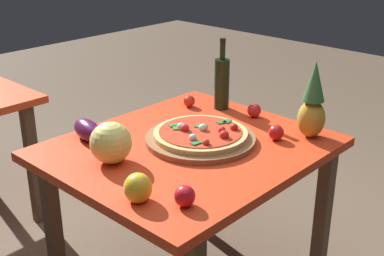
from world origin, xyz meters
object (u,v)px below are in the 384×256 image
pineapple_left (313,104)px  melon (111,143)px  eggplant (88,130)px  tomato_at_corner (254,110)px  tomato_near_board (185,196)px  tomato_by_bottle (189,101)px  pizza_board (200,139)px  display_table (189,164)px  pizza (201,133)px  wine_bottle (222,82)px  tomato_beside_pepper (276,132)px  bell_pepper (138,188)px

pineapple_left → melon: pineapple_left is taller
eggplant → tomato_at_corner: eggplant is taller
pineapple_left → tomato_near_board: size_ratio=4.64×
tomato_at_corner → tomato_by_bottle: size_ratio=1.12×
pizza_board → melon: melon is taller
display_table → tomato_at_corner: (0.46, -0.01, 0.13)m
pizza_board → tomato_at_corner: 0.40m
tomato_near_board → display_table: bearing=41.9°
pizza_board → tomato_near_board: size_ratio=6.46×
pizza → tomato_near_board: (-0.43, -0.32, -0.00)m
display_table → tomato_by_bottle: 0.49m
tomato_near_board → tomato_by_bottle: size_ratio=1.24×
display_table → wine_bottle: wine_bottle is taller
tomato_beside_pepper → pizza_board: bearing=136.6°
pizza_board → melon: 0.42m
display_table → eggplant: bearing=126.2°
tomato_by_bottle → pineapple_left: bearing=-82.7°
eggplant → pineapple_left: bearing=-44.8°
pizza_board → pineapple_left: 0.51m
pineapple_left → tomato_beside_pepper: bearing=146.6°
wine_bottle → melon: wine_bottle is taller
display_table → pineapple_left: (0.43, -0.33, 0.25)m
tomato_at_corner → tomato_beside_pepper: bearing=-124.0°
pizza_board → pizza: pizza is taller
wine_bottle → pineapple_left: bearing=-91.3°
pizza_board → melon: bearing=162.5°
bell_pepper → tomato_at_corner: (0.92, 0.19, -0.02)m
pineapple_left → melon: (-0.77, 0.44, -0.07)m
tomato_near_board → pizza: bearing=36.3°
display_table → wine_bottle: 0.54m
pizza_board → eggplant: eggplant is taller
bell_pepper → tomato_at_corner: bearing=11.8°
pizza → tomato_beside_pepper: bearing=-43.0°
eggplant → tomato_beside_pepper: bearing=-47.0°
pizza → pineapple_left: size_ratio=1.19×
pineapple_left → pizza: bearing=140.1°
tomato_by_bottle → pizza_board: bearing=-130.4°
pizza_board → pineapple_left: bearing=-40.1°
wine_bottle → tomato_by_bottle: size_ratio=6.02×
tomato_near_board → tomato_beside_pepper: size_ratio=1.08×
pizza → tomato_beside_pepper: (0.24, -0.23, -0.01)m
wine_bottle → display_table: bearing=-156.9°
tomato_beside_pepper → display_table: bearing=140.7°
pizza → tomato_by_bottle: pizza is taller
pizza_board → tomato_beside_pepper: (0.24, -0.23, 0.02)m
wine_bottle → pineapple_left: size_ratio=1.05×
tomato_at_corner → tomato_near_board: bearing=-158.3°
tomato_near_board → tomato_beside_pepper: 0.68m
pizza → tomato_beside_pepper: 0.33m
pizza → display_table: bearing=161.9°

